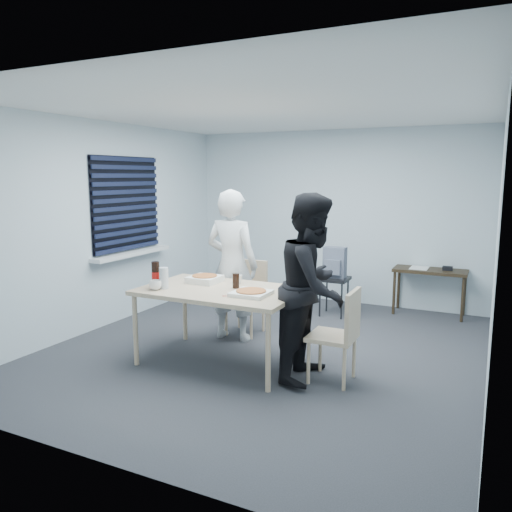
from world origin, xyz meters
The scene contains 19 objects.
room centered at (-2.20, 0.40, 1.44)m, with size 5.00×5.00×5.00m.
dining_table centered at (-0.26, -0.54, 0.72)m, with size 1.60×1.02×0.78m.
chair_far centered at (-0.47, 0.51, 0.51)m, with size 0.42×0.42×0.89m.
chair_right centered at (1.01, -0.49, 0.51)m, with size 0.42×0.42×0.89m.
person_white centered at (-0.52, 0.19, 0.89)m, with size 0.65×0.42×1.77m, color silver.
person_black centered at (0.72, -0.49, 0.89)m, with size 0.86×0.47×1.77m, color black.
side_table centered at (1.46, 2.28, 0.57)m, with size 0.97×0.43×0.65m.
stool centered at (0.28, 1.68, 0.43)m, with size 0.39×0.39×0.54m.
backpack centered at (0.28, 1.67, 0.74)m, with size 0.30×0.22×0.42m.
pizza_box_a centered at (-0.57, -0.34, 0.82)m, with size 0.32×0.32×0.08m.
pizza_box_b centered at (0.14, -0.64, 0.80)m, with size 0.34×0.34×0.05m.
mug_a centered at (-0.83, -0.86, 0.83)m, with size 0.12×0.12×0.10m, color white.
mug_b centered at (-0.22, -0.23, 0.83)m, with size 0.10×0.10×0.09m, color white.
cola_glass centered at (-0.13, -0.44, 0.86)m, with size 0.07×0.07×0.15m, color black.
soda_bottle centered at (-0.90, -0.76, 0.91)m, with size 0.08×0.08×0.27m.
plastic_cups centered at (-0.78, -0.77, 0.89)m, with size 0.09×0.09×0.22m, color silver.
rubber_band centered at (-0.06, -0.79, 0.78)m, with size 0.05×0.05×0.00m, color red.
papers centered at (1.31, 2.30, 0.65)m, with size 0.24×0.32×0.01m, color white.
black_box centered at (1.68, 2.29, 0.67)m, with size 0.13×0.09×0.05m, color black.
Camera 1 is at (2.23, -4.85, 1.93)m, focal length 35.00 mm.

